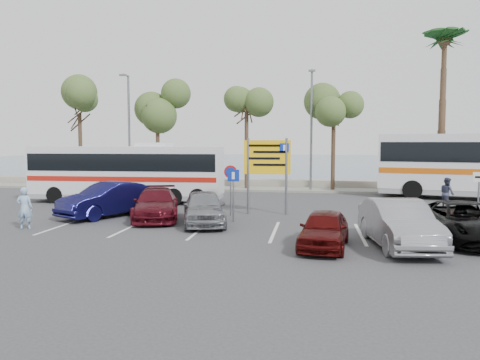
# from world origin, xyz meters

# --- Properties ---
(ground) EXTENTS (120.00, 120.00, 0.00)m
(ground) POSITION_xyz_m (0.00, 0.00, 0.00)
(ground) COLOR #333436
(ground) RESTS_ON ground
(kerb_strip) EXTENTS (44.00, 2.40, 0.15)m
(kerb_strip) POSITION_xyz_m (0.00, 14.00, 0.07)
(kerb_strip) COLOR gray
(kerb_strip) RESTS_ON ground
(seawall) EXTENTS (48.00, 0.80, 0.60)m
(seawall) POSITION_xyz_m (0.00, 16.00, 0.30)
(seawall) COLOR gray
(seawall) RESTS_ON ground
(sea) EXTENTS (140.00, 140.00, 0.00)m
(sea) POSITION_xyz_m (0.00, 60.00, 0.01)
(sea) COLOR #415A69
(sea) RESTS_ON ground
(tree_far_left) EXTENTS (3.20, 3.20, 7.60)m
(tree_far_left) POSITION_xyz_m (-14.00, 14.00, 6.33)
(tree_far_left) COLOR #382619
(tree_far_left) RESTS_ON kerb_strip
(tree_left) EXTENTS (3.20, 3.20, 7.20)m
(tree_left) POSITION_xyz_m (-8.00, 14.00, 6.00)
(tree_left) COLOR #382619
(tree_left) RESTS_ON kerb_strip
(tree_mid) EXTENTS (3.20, 3.20, 8.00)m
(tree_mid) POSITION_xyz_m (-1.50, 14.00, 6.65)
(tree_mid) COLOR #382619
(tree_mid) RESTS_ON kerb_strip
(tree_right) EXTENTS (3.20, 3.20, 7.40)m
(tree_right) POSITION_xyz_m (4.50, 14.00, 6.17)
(tree_right) COLOR #382619
(tree_right) RESTS_ON kerb_strip
(palm_tree) EXTENTS (4.80, 4.80, 11.20)m
(palm_tree) POSITION_xyz_m (11.50, 14.00, 9.87)
(palm_tree) COLOR #382619
(palm_tree) RESTS_ON kerb_strip
(street_lamp_left) EXTENTS (0.45, 1.15, 8.01)m
(street_lamp_left) POSITION_xyz_m (-10.00, 13.52, 4.60)
(street_lamp_left) COLOR slate
(street_lamp_left) RESTS_ON kerb_strip
(street_lamp_right) EXTENTS (0.45, 1.15, 8.01)m
(street_lamp_right) POSITION_xyz_m (3.00, 13.52, 4.60)
(street_lamp_right) COLOR slate
(street_lamp_right) RESTS_ON kerb_strip
(direction_sign) EXTENTS (2.20, 0.12, 3.60)m
(direction_sign) POSITION_xyz_m (1.00, 3.20, 2.43)
(direction_sign) COLOR slate
(direction_sign) RESTS_ON ground
(sign_no_stop) EXTENTS (0.60, 0.08, 2.35)m
(sign_no_stop) POSITION_xyz_m (-0.60, 2.38, 1.58)
(sign_no_stop) COLOR slate
(sign_no_stop) RESTS_ON ground
(sign_parking) EXTENTS (0.50, 0.07, 2.25)m
(sign_parking) POSITION_xyz_m (-0.20, 0.79, 1.47)
(sign_parking) COLOR slate
(sign_parking) RESTS_ON ground
(sign_taxi) EXTENTS (0.50, 0.07, 2.20)m
(sign_taxi) POSITION_xyz_m (9.80, 1.49, 1.42)
(sign_taxi) COLOR slate
(sign_taxi) RESTS_ON ground
(lane_markings) EXTENTS (12.02, 4.20, 0.01)m
(lane_markings) POSITION_xyz_m (-1.14, -1.00, 0.00)
(lane_markings) COLOR silver
(lane_markings) RESTS_ON ground
(coach_bus_left) EXTENTS (10.90, 2.62, 3.38)m
(coach_bus_left) POSITION_xyz_m (-7.30, 6.50, 1.57)
(coach_bus_left) COLOR silver
(coach_bus_left) RESTS_ON ground
(car_silver_a) EXTENTS (2.72, 4.45, 1.42)m
(car_silver_a) POSITION_xyz_m (-1.32, 0.08, 0.71)
(car_silver_a) COLOR gray
(car_silver_a) RESTS_ON ground
(car_blue) EXTENTS (3.70, 4.96, 1.56)m
(car_blue) POSITION_xyz_m (-6.12, 1.50, 0.78)
(car_blue) COLOR #0E0D3F
(car_blue) RESTS_ON ground
(car_maroon) EXTENTS (3.12, 5.02, 1.36)m
(car_maroon) POSITION_xyz_m (-3.72, 1.06, 0.68)
(car_maroon) COLOR #4F0D17
(car_maroon) RESTS_ON ground
(car_red) EXTENTS (1.89, 3.75, 1.22)m
(car_red) POSITION_xyz_m (3.50, -3.50, 0.61)
(car_red) COLOR #480A0A
(car_red) RESTS_ON ground
(suv_black) EXTENTS (2.54, 5.01, 1.36)m
(suv_black) POSITION_xyz_m (8.30, -1.78, 0.68)
(suv_black) COLOR black
(suv_black) RESTS_ON ground
(car_silver_b) EXTENTS (2.21, 4.84, 1.54)m
(car_silver_b) POSITION_xyz_m (5.90, -3.02, 0.77)
(car_silver_b) COLOR gray
(car_silver_b) RESTS_ON ground
(pedestrian_near) EXTENTS (0.69, 0.55, 1.66)m
(pedestrian_near) POSITION_xyz_m (-8.04, -2.00, 0.83)
(pedestrian_near) COLOR #8FAED0
(pedestrian_near) RESTS_ON ground
(pedestrian_far) EXTENTS (0.81, 0.92, 1.60)m
(pedestrian_far) POSITION_xyz_m (9.94, 6.50, 0.80)
(pedestrian_far) COLOR #35374F
(pedestrian_far) RESTS_ON ground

